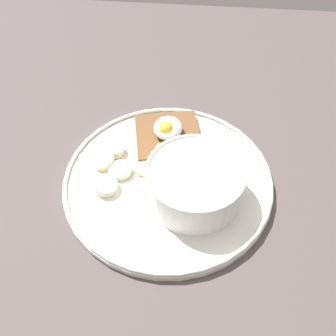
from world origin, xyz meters
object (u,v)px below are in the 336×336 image
Objects in this scene: oatmeal_bowl at (194,183)px; poached_egg at (167,128)px; banana_slice_back at (106,186)px; banana_slice_left at (103,160)px; banana_slice_inner at (114,150)px; toast_slice at (168,136)px; banana_slice_front at (119,173)px; banana_slice_right at (143,168)px.

oatmeal_bowl is 1.94× the size of poached_egg.
banana_slice_left is at bearing 17.28° from banana_slice_back.
banana_slice_inner is at bearing 115.17° from poached_egg.
poached_egg reaches higher than banana_slice_back.
toast_slice is 1.79× the size of poached_egg.
oatmeal_bowl is 3.16× the size of banana_slice_front.
banana_slice_left is at bearing 84.07° from banana_slice_right.
toast_slice is at bearing 23.72° from oatmeal_bowl.
banana_slice_back is 6.13cm from banana_slice_right.
banana_slice_back is (-10.79, 7.67, -1.88)cm from poached_egg.
banana_slice_inner is at bearing 61.71° from oatmeal_bowl.
banana_slice_front is (-8.28, 6.34, -0.13)cm from toast_slice.
poached_egg is 1.82× the size of banana_slice_right.
banana_slice_right is (3.83, 7.83, -2.34)cm from oatmeal_bowl.
poached_egg is (-0.18, 0.05, 1.84)cm from toast_slice.
banana_slice_front is 3.45cm from banana_slice_left.
oatmeal_bowl is at bearing -118.29° from banana_slice_inner.
poached_egg is at bearing -35.43° from banana_slice_back.
banana_slice_right is (4.01, -4.64, -0.20)cm from banana_slice_back.
banana_slice_back is at bearing 144.84° from toast_slice.
banana_slice_front is (2.51, 11.08, -2.23)cm from oatmeal_bowl.
poached_egg is (10.61, 4.79, -0.26)cm from oatmeal_bowl.
poached_egg is 7.71cm from banana_slice_right.
poached_egg is at bearing -37.81° from banana_slice_front.
banana_slice_right is at bearing -95.93° from banana_slice_left.
oatmeal_bowl is 14.64cm from banana_slice_inner.
poached_egg is at bearing -56.02° from banana_slice_left.
banana_slice_left is at bearing 154.37° from banana_slice_inner.
oatmeal_bowl is 11.57cm from banana_slice_front.
poached_egg is 1.66× the size of banana_slice_back.
banana_slice_left is 2.67cm from banana_slice_inner.
banana_slice_left is 0.80× the size of banana_slice_inner.
toast_slice is 2.96× the size of banana_slice_back.
banana_slice_back is at bearing 144.57° from poached_egg.
banana_slice_right is (-6.78, 3.03, -2.08)cm from poached_egg.
banana_slice_back reaches higher than banana_slice_right.
banana_slice_right is at bearing -49.18° from banana_slice_back.
banana_slice_front is at bearing -124.60° from banana_slice_left.
banana_slice_right is (-6.96, 3.08, -0.25)cm from toast_slice.
banana_slice_front is 3.03cm from banana_slice_back.
poached_egg reaches higher than banana_slice_inner.
toast_slice and banana_slice_front have the same top height.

